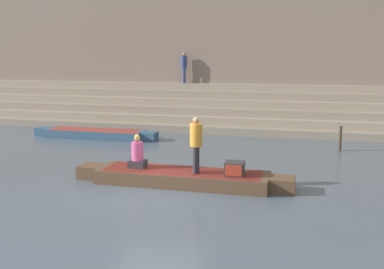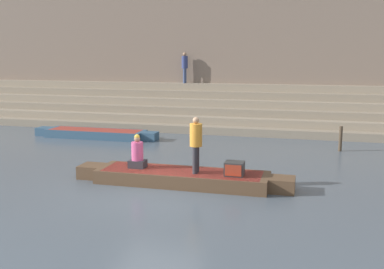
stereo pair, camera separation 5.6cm
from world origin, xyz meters
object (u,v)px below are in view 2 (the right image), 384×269
at_px(moored_boat_shore, 96,133).
at_px(tv_set, 234,169).
at_px(mooring_post, 341,139).
at_px(person_standing, 196,141).
at_px(person_rowing, 137,155).
at_px(rowboat_main, 182,177).
at_px(person_on_steps, 185,65).

bearing_deg(moored_boat_shore, tv_set, -44.87).
bearing_deg(mooring_post, moored_boat_shore, 179.08).
xyz_separation_m(person_standing, person_rowing, (-1.89, 0.15, -0.54)).
bearing_deg(rowboat_main, mooring_post, 49.09).
bearing_deg(mooring_post, person_on_steps, 145.14).
xyz_separation_m(person_standing, person_on_steps, (-3.65, 11.84, 1.88)).
distance_m(rowboat_main, moored_boat_shore, 8.69).
height_order(rowboat_main, tv_set, tv_set).
height_order(rowboat_main, person_rowing, person_rowing).
relative_size(rowboat_main, person_rowing, 6.37).
height_order(moored_boat_shore, mooring_post, mooring_post).
xyz_separation_m(tv_set, moored_boat_shore, (-7.60, 6.40, -0.40)).
height_order(person_rowing, moored_boat_shore, person_rowing).
height_order(person_standing, person_on_steps, person_on_steps).
distance_m(moored_boat_shore, person_on_steps, 6.84).
relative_size(rowboat_main, person_on_steps, 3.92).
xyz_separation_m(person_rowing, moored_boat_shore, (-4.57, 6.25, -0.61)).
distance_m(person_rowing, mooring_post, 8.76).
bearing_deg(mooring_post, rowboat_main, -128.60).
bearing_deg(person_rowing, person_on_steps, 105.92).
relative_size(person_standing, mooring_post, 1.64).
distance_m(person_standing, person_rowing, 1.97).
xyz_separation_m(rowboat_main, person_standing, (0.46, -0.11, 1.14)).
bearing_deg(person_rowing, tv_set, 4.51).
height_order(rowboat_main, person_standing, person_standing).
xyz_separation_m(person_rowing, tv_set, (3.03, -0.15, -0.21)).
height_order(tv_set, mooring_post, mooring_post).
height_order(rowboat_main, person_on_steps, person_on_steps).
xyz_separation_m(person_standing, moored_boat_shore, (-6.46, 6.40, -1.15)).
relative_size(person_rowing, person_on_steps, 0.62).
relative_size(rowboat_main, person_standing, 4.01).
xyz_separation_m(moored_boat_shore, mooring_post, (10.88, -0.17, 0.30)).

